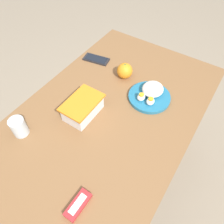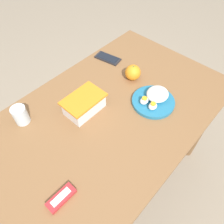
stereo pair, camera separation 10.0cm
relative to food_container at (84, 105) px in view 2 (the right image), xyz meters
The scene contains 8 objects.
ground_plane 0.80m from the food_container, 62.07° to the right, with size 10.00×10.00×0.00m, color gray.
table 0.19m from the food_container, 62.07° to the right, with size 1.29×0.78×0.76m.
food_container is the anchor object (origin of this frame).
orange_fruit 0.33m from the food_container, ahead, with size 0.08×0.08×0.08m.
rice_plate 0.34m from the food_container, 39.15° to the right, with size 0.21×0.21×0.07m.
candy_bar 0.42m from the food_container, 144.76° to the right, with size 0.11×0.05×0.02m.
cell_phone 0.41m from the food_container, 27.40° to the left, with size 0.09×0.16×0.01m.
drinking_glass 0.29m from the food_container, 145.68° to the left, with size 0.07×0.07×0.09m.
Camera 2 is at (-0.46, -0.45, 1.57)m, focal length 35.00 mm.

